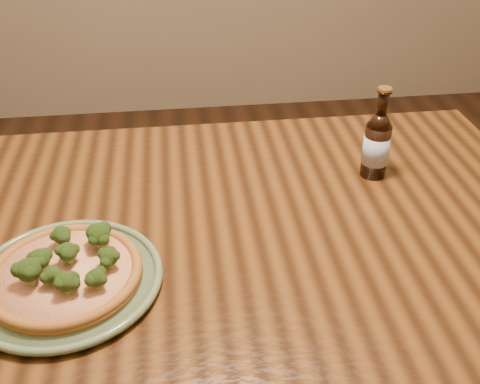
{
  "coord_description": "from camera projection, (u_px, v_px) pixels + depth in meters",
  "views": [
    {
      "loc": [
        0.05,
        -0.73,
        1.4
      ],
      "look_at": [
        0.16,
        0.13,
        0.82
      ],
      "focal_mm": 42.0,
      "sensor_mm": 36.0,
      "label": 1
    }
  ],
  "objects": [
    {
      "name": "pizza",
      "position": [
        65.0,
        272.0,
        0.92
      ],
      "size": [
        0.25,
        0.25,
        0.07
      ],
      "rotation": [
        0.0,
        0.0,
        0.29
      ],
      "color": "#985B22",
      "rests_on": "plate"
    },
    {
      "name": "beer_bottle",
      "position": [
        377.0,
        144.0,
        1.18
      ],
      "size": [
        0.06,
        0.06,
        0.2
      ],
      "rotation": [
        0.0,
        0.0,
        0.07
      ],
      "color": "black",
      "rests_on": "table"
    },
    {
      "name": "table",
      "position": [
        160.0,
        274.0,
        1.09
      ],
      "size": [
        1.6,
        0.9,
        0.75
      ],
      "color": "#4E2C10",
      "rests_on": "ground"
    },
    {
      "name": "plate",
      "position": [
        66.0,
        280.0,
        0.93
      ],
      "size": [
        0.32,
        0.32,
        0.02
      ],
      "rotation": [
        0.0,
        0.0,
        0.21
      ],
      "color": "#586C4A",
      "rests_on": "table"
    }
  ]
}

